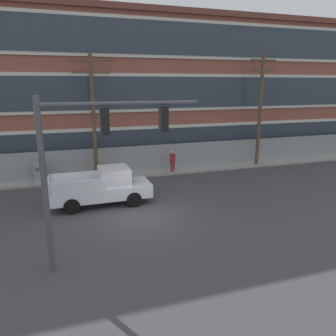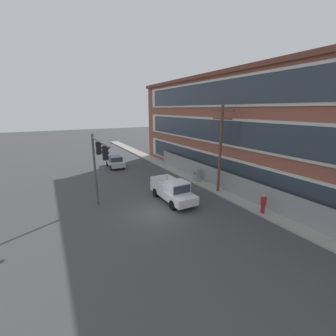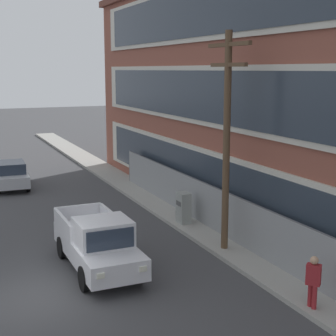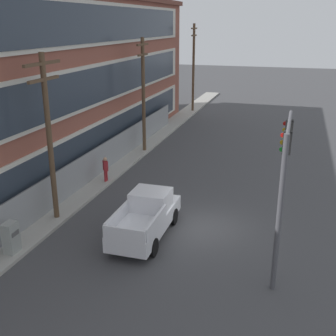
# 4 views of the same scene
# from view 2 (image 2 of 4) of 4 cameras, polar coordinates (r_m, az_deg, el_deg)

# --- Properties ---
(ground_plane) EXTENTS (160.00, 160.00, 0.00)m
(ground_plane) POSITION_cam_2_polar(r_m,az_deg,el_deg) (17.58, -3.30, -11.67)
(ground_plane) COLOR #424244
(sidewalk_building_side) EXTENTS (80.00, 1.83, 0.16)m
(sidewalk_building_side) POSITION_cam_2_polar(r_m,az_deg,el_deg) (21.66, 15.60, -6.74)
(sidewalk_building_side) COLOR #9E9B93
(sidewalk_building_side) RESTS_ON ground
(brick_mill_building) EXTENTS (46.80, 11.41, 11.37)m
(brick_mill_building) POSITION_cam_2_polar(r_m,az_deg,el_deg) (23.80, 32.22, 7.40)
(brick_mill_building) COLOR brown
(brick_mill_building) RESTS_ON ground
(chain_link_fence) EXTENTS (34.12, 0.06, 2.02)m
(chain_link_fence) POSITION_cam_2_polar(r_m,az_deg,el_deg) (19.73, 22.54, -6.54)
(chain_link_fence) COLOR gray
(chain_link_fence) RESTS_ON ground
(traffic_signal_mast) EXTENTS (5.39, 0.43, 5.94)m
(traffic_signal_mast) POSITION_cam_2_polar(r_m,az_deg,el_deg) (17.49, -17.37, 2.20)
(traffic_signal_mast) COLOR #4C4C51
(traffic_signal_mast) RESTS_ON ground
(pickup_truck_white) EXTENTS (5.29, 2.02, 1.97)m
(pickup_truck_white) POSITION_cam_2_polar(r_m,az_deg,el_deg) (19.50, 1.33, -5.90)
(pickup_truck_white) COLOR silver
(pickup_truck_white) RESTS_ON ground
(sedan_silver) EXTENTS (4.32, 1.98, 1.56)m
(sedan_silver) POSITION_cam_2_polar(r_m,az_deg,el_deg) (31.81, -13.28, 1.62)
(sedan_silver) COLOR #B2B5BA
(sedan_silver) RESTS_ON ground
(utility_pole_near_corner) EXTENTS (2.79, 0.26, 8.17)m
(utility_pole_near_corner) POSITION_cam_2_polar(r_m,az_deg,el_deg) (21.22, 13.19, 5.63)
(utility_pole_near_corner) COLOR brown
(utility_pole_near_corner) RESTS_ON ground
(electrical_cabinet) EXTENTS (0.65, 0.49, 1.52)m
(electrical_cabinet) POSITION_cam_2_polar(r_m,az_deg,el_deg) (24.76, 7.20, -1.92)
(electrical_cabinet) COLOR #939993
(electrical_cabinet) RESTS_ON ground
(pedestrian_near_cabinet) EXTENTS (0.46, 0.44, 1.69)m
(pedestrian_near_cabinet) POSITION_cam_2_polar(r_m,az_deg,el_deg) (18.49, 23.06, -8.21)
(pedestrian_near_cabinet) COLOR maroon
(pedestrian_near_cabinet) RESTS_ON ground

